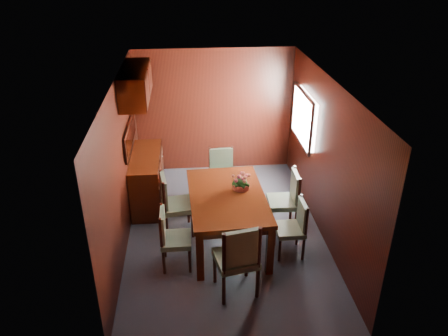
{
  "coord_description": "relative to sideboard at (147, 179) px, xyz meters",
  "views": [
    {
      "loc": [
        -0.52,
        -5.69,
        4.03
      ],
      "look_at": [
        0.0,
        0.13,
        1.05
      ],
      "focal_mm": 35.0,
      "sensor_mm": 36.0,
      "label": 1
    }
  ],
  "objects": [
    {
      "name": "chair_foot",
      "position": [
        1.3,
        0.02,
        0.07
      ],
      "size": [
        0.48,
        0.46,
        0.94
      ],
      "rotation": [
        0.0,
        0.0,
        3.23
      ],
      "color": "black",
      "rests_on": "ground"
    },
    {
      "name": "sideboard",
      "position": [
        0.0,
        0.0,
        0.0
      ],
      "size": [
        0.48,
        1.4,
        0.9
      ],
      "primitive_type": "cube",
      "color": "#331206",
      "rests_on": "ground"
    },
    {
      "name": "ground",
      "position": [
        1.25,
        -1.0,
        -0.45
      ],
      "size": [
        4.5,
        4.5,
        0.0
      ],
      "primitive_type": "plane",
      "color": "#363C49",
      "rests_on": "ground"
    },
    {
      "name": "chair_head",
      "position": [
        1.29,
        -2.41,
        0.15
      ],
      "size": [
        0.6,
        0.58,
        1.08
      ],
      "rotation": [
        0.0,
        0.0,
        0.2
      ],
      "color": "black",
      "rests_on": "ground"
    },
    {
      "name": "chair_right_near",
      "position": [
        2.2,
        -1.63,
        0.03
      ],
      "size": [
        0.4,
        0.41,
        0.87
      ],
      "rotation": [
        0.0,
        0.0,
        1.57
      ],
      "color": "black",
      "rests_on": "ground"
    },
    {
      "name": "chair_left_far",
      "position": [
        0.44,
        -0.95,
        0.11
      ],
      "size": [
        0.52,
        0.54,
        1.01
      ],
      "rotation": [
        0.0,
        0.0,
        -1.43
      ],
      "color": "black",
      "rests_on": "ground"
    },
    {
      "name": "room_shell",
      "position": [
        1.15,
        -0.67,
        1.18
      ],
      "size": [
        3.06,
        4.52,
        2.41
      ],
      "color": "black",
      "rests_on": "ground"
    },
    {
      "name": "dining_table",
      "position": [
        1.26,
        -1.26,
        0.25
      ],
      "size": [
        1.16,
        1.78,
        0.82
      ],
      "rotation": [
        0.0,
        0.0,
        0.04
      ],
      "color": "#331206",
      "rests_on": "ground"
    },
    {
      "name": "flower_centerpiece",
      "position": [
        1.48,
        -1.1,
        0.49
      ],
      "size": [
        0.27,
        0.27,
        0.27
      ],
      "color": "#CB4C3E",
      "rests_on": "dining_table"
    },
    {
      "name": "chair_left_near",
      "position": [
        0.44,
        -1.75,
        0.05
      ],
      "size": [
        0.41,
        0.43,
        0.9
      ],
      "rotation": [
        0.0,
        0.0,
        -1.57
      ],
      "color": "black",
      "rests_on": "ground"
    },
    {
      "name": "chair_right_far",
      "position": [
        2.23,
        -0.96,
        0.09
      ],
      "size": [
        0.46,
        0.48,
        0.98
      ],
      "rotation": [
        0.0,
        0.0,
        1.53
      ],
      "color": "black",
      "rests_on": "ground"
    }
  ]
}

